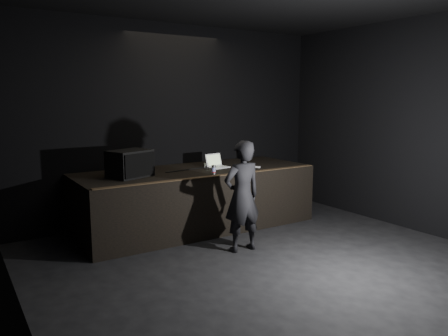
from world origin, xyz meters
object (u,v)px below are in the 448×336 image
stage_riser (196,198)px  beer_can (214,170)px  person (242,196)px  laptop (217,164)px  stage_monitor (130,164)px

stage_riser → beer_can: 0.83m
stage_riser → person: bearing=-90.5°
laptop → beer_can: 0.74m
stage_riser → beer_can: size_ratio=26.22×
stage_monitor → laptop: size_ratio=1.94×
stage_riser → person: person is taller
beer_can → person: bearing=-90.9°
laptop → stage_monitor: bearing=174.2°
person → stage_riser: bearing=-88.9°
stage_monitor → laptop: 1.62m
stage_riser → laptop: (0.42, 0.01, 0.56)m
stage_riser → stage_monitor: bearing=-175.9°
laptop → stage_riser: bearing=172.0°
stage_riser → stage_monitor: stage_monitor is taller
stage_riser → beer_can: bearing=-90.0°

